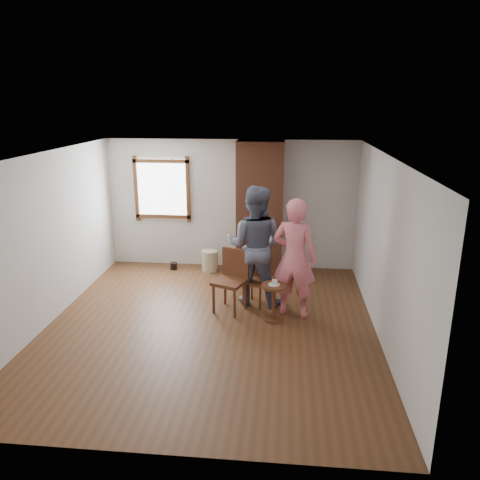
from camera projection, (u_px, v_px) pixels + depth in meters
name	position (u px, v px, depth m)	size (l,w,h in m)	color
ground	(211.00, 326.00, 7.20)	(5.50, 5.50, 0.00)	brown
room_shell	(211.00, 202.00, 7.26)	(5.04, 5.52, 2.62)	silver
brick_chimney	(260.00, 208.00, 9.15)	(0.90, 0.50, 2.60)	#965235
stoneware_crock	(210.00, 261.00, 9.46)	(0.33, 0.33, 0.42)	beige
dark_pot	(174.00, 266.00, 9.57)	(0.14, 0.14, 0.14)	black
dining_chair_left	(232.00, 277.00, 7.61)	(0.62, 0.62, 1.02)	brown
dining_chair_right	(258.00, 277.00, 7.90)	(0.50, 0.50, 0.82)	brown
side_table	(274.00, 297.00, 7.26)	(0.40, 0.40, 0.60)	brown
cake_plate	(274.00, 285.00, 7.20)	(0.18, 0.18, 0.01)	white
cake_slice	(275.00, 283.00, 7.19)	(0.08, 0.07, 0.06)	white
man	(255.00, 246.00, 7.77)	(0.98, 0.77, 2.02)	#141C38
person_pink	(294.00, 258.00, 7.32)	(0.70, 0.46, 1.92)	pink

